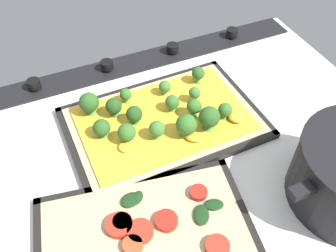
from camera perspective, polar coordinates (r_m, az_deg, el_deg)
ground_plane at (r=69.76cm, az=4.30°, el=-4.50°), size 80.58×64.48×3.00cm
stove_control_panel at (r=87.28cm, az=-4.21°, el=10.07°), size 77.36×7.00×2.60cm
baking_tray_front at (r=72.27cm, az=-0.63°, el=0.35°), size 37.49×25.36×1.30cm
broccoli_pizza at (r=70.83cm, az=-0.83°, el=1.23°), size 35.04×22.91×6.25cm
baking_tray_back at (r=58.41cm, az=-3.20°, el=-17.51°), size 36.15×28.00×1.30cm
veggie_pizza_back at (r=57.89cm, az=-2.94°, el=-16.90°), size 33.39×25.24×1.90cm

